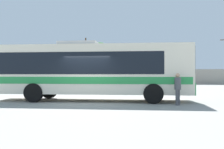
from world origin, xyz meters
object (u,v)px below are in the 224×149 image
object	(u,v)px
roadside_tree_left	(54,58)
parked_car_leftmost_white	(47,79)
roadside_tree_midleft	(99,53)
coach_bus_cream_green	(91,69)
attendant_by_bus_door	(178,87)
roadside_tree_midright	(146,62)
parked_car_second_red	(88,79)
parked_car_third_white	(127,80)
utility_pole_near	(86,59)
parked_car_rightmost_red	(166,80)

from	to	relation	value
roadside_tree_left	parked_car_leftmost_white	bearing A→B (deg)	-71.89
roadside_tree_left	roadside_tree_midleft	world-z (taller)	roadside_tree_midleft
coach_bus_cream_green	parked_car_leftmost_white	size ratio (longest dim) A/B	2.60
attendant_by_bus_door	roadside_tree_midleft	xyz separation A→B (m)	(-11.78, 31.98, 4.36)
attendant_by_bus_door	parked_car_leftmost_white	world-z (taller)	attendant_by_bus_door
parked_car_leftmost_white	roadside_tree_midright	world-z (taller)	roadside_tree_midright
parked_car_second_red	roadside_tree_midleft	size ratio (longest dim) A/B	0.63
roadside_tree_midleft	roadside_tree_midright	bearing A→B (deg)	17.67
coach_bus_cream_green	parked_car_second_red	world-z (taller)	coach_bus_cream_green
parked_car_third_white	roadside_tree_midleft	bearing A→B (deg)	126.85
utility_pole_near	parked_car_leftmost_white	bearing A→B (deg)	-120.54
parked_car_leftmost_white	parked_car_second_red	size ratio (longest dim) A/B	0.95
coach_bus_cream_green	parked_car_third_white	distance (m)	22.62
parked_car_third_white	utility_pole_near	bearing A→B (deg)	138.44
attendant_by_bus_door	parked_car_third_white	world-z (taller)	attendant_by_bus_door
attendant_by_bus_door	parked_car_second_red	xyz separation A→B (m)	(-11.52, 24.15, -0.09)
utility_pole_near	parked_car_second_red	bearing A→B (deg)	-70.68
parked_car_third_white	parked_car_rightmost_red	size ratio (longest dim) A/B	0.95
parked_car_third_white	parked_car_rightmost_red	distance (m)	5.42
parked_car_rightmost_red	utility_pole_near	size ratio (longest dim) A/B	0.60
attendant_by_bus_door	utility_pole_near	world-z (taller)	utility_pole_near
attendant_by_bus_door	roadside_tree_midright	world-z (taller)	roadside_tree_midright
parked_car_rightmost_red	roadside_tree_left	world-z (taller)	roadside_tree_left
roadside_tree_left	parked_car_second_red	bearing A→B (deg)	-47.74
parked_car_leftmost_white	parked_car_third_white	world-z (taller)	parked_car_leftmost_white
parked_car_second_red	utility_pole_near	distance (m)	8.25
coach_bus_cream_green	utility_pole_near	bearing A→B (deg)	107.08
parked_car_rightmost_red	roadside_tree_midleft	distance (m)	14.55
utility_pole_near	attendant_by_bus_door	bearing A→B (deg)	-65.86
parked_car_rightmost_red	parked_car_second_red	bearing A→B (deg)	179.94
parked_car_third_white	roadside_tree_left	size ratio (longest dim) A/B	0.71
parked_car_rightmost_red	utility_pole_near	bearing A→B (deg)	152.42
coach_bus_cream_green	parked_car_rightmost_red	xyz separation A→B (m)	(4.48, 22.75, -1.01)
utility_pole_near	coach_bus_cream_green	bearing A→B (deg)	-72.92
coach_bus_cream_green	parked_car_second_red	bearing A→B (deg)	106.37
parked_car_rightmost_red	roadside_tree_midright	bearing A→B (deg)	107.69
parked_car_second_red	parked_car_third_white	world-z (taller)	parked_car_second_red
coach_bus_cream_green	utility_pole_near	world-z (taller)	utility_pole_near
parked_car_third_white	roadside_tree_midleft	xyz separation A→B (m)	(-6.01, 8.02, 4.50)
attendant_by_bus_door	utility_pole_near	xyz separation A→B (m)	(-14.01, 31.27, 3.24)
parked_car_third_white	utility_pole_near	world-z (taller)	utility_pole_near
coach_bus_cream_green	roadside_tree_midleft	distance (m)	31.56
parked_car_leftmost_white	parked_car_rightmost_red	bearing A→B (deg)	-0.88
parked_car_rightmost_red	roadside_tree_left	size ratio (longest dim) A/B	0.75
coach_bus_cream_green	parked_car_third_white	bearing A→B (deg)	92.38
utility_pole_near	roadside_tree_left	xyz separation A→B (m)	(-7.60, 3.99, 0.65)
attendant_by_bus_door	roadside_tree_midleft	distance (m)	34.36
parked_car_third_white	roadside_tree_midright	bearing A→B (deg)	78.84
parked_car_second_red	parked_car_third_white	xyz separation A→B (m)	(5.75, -0.19, -0.05)
parked_car_rightmost_red	roadside_tree_midright	distance (m)	11.35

